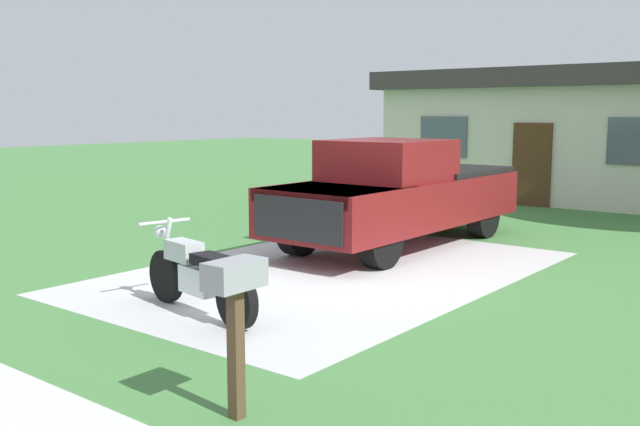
% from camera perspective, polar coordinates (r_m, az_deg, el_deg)
% --- Properties ---
extents(ground_plane, '(80.00, 80.00, 0.00)m').
position_cam_1_polar(ground_plane, '(10.77, 0.99, -4.69)').
color(ground_plane, '#44793E').
extents(driveway_pad, '(4.84, 7.33, 0.01)m').
position_cam_1_polar(driveway_pad, '(10.77, 0.99, -4.68)').
color(driveway_pad, '#BCBCBC').
rests_on(driveway_pad, ground).
extents(motorcycle, '(2.19, 0.77, 1.09)m').
position_cam_1_polar(motorcycle, '(8.57, -9.69, -4.90)').
color(motorcycle, black).
rests_on(motorcycle, ground).
extents(pickup_truck, '(2.02, 5.64, 1.90)m').
position_cam_1_polar(pickup_truck, '(12.85, 6.43, 1.65)').
color(pickup_truck, black).
rests_on(pickup_truck, ground).
extents(mailbox, '(0.26, 0.48, 1.26)m').
position_cam_1_polar(mailbox, '(5.55, -6.78, -6.61)').
color(mailbox, '#4C3823').
rests_on(mailbox, ground).
extents(neighbor_house, '(9.60, 5.60, 3.50)m').
position_cam_1_polar(neighbor_house, '(21.21, 19.13, 6.04)').
color(neighbor_house, beige).
rests_on(neighbor_house, ground).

